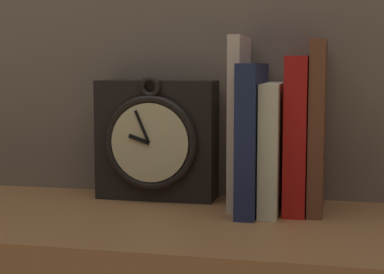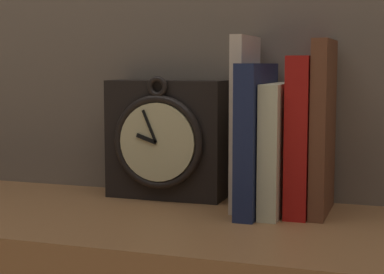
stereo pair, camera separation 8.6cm
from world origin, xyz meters
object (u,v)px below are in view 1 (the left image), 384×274
(clock, at_px, (156,140))
(book_slot3_red, at_px, (297,134))
(book_slot0_cream, at_px, (239,122))
(book_slot4_brown, at_px, (317,126))
(book_slot1_navy, at_px, (252,137))
(book_slot2_cream, at_px, (273,147))

(clock, bearing_deg, book_slot3_red, -7.34)
(book_slot0_cream, relative_size, book_slot4_brown, 1.03)
(book_slot3_red, relative_size, book_slot4_brown, 0.91)
(book_slot0_cream, xyz_separation_m, book_slot3_red, (0.09, -0.01, -0.01))
(book_slot1_navy, xyz_separation_m, book_slot2_cream, (0.03, 0.01, -0.01))
(clock, height_order, book_slot1_navy, book_slot1_navy)
(clock, xyz_separation_m, book_slot3_red, (0.22, -0.03, 0.02))
(clock, relative_size, book_slot3_red, 0.87)
(book_slot0_cream, relative_size, book_slot2_cream, 1.37)
(book_slot1_navy, bearing_deg, book_slot0_cream, 135.93)
(book_slot3_red, bearing_deg, book_slot0_cream, 175.78)
(book_slot2_cream, xyz_separation_m, book_slot4_brown, (0.06, 0.01, 0.03))
(clock, relative_size, book_slot0_cream, 0.77)
(book_slot0_cream, distance_m, book_slot4_brown, 0.11)
(book_slot2_cream, height_order, book_slot4_brown, book_slot4_brown)
(book_slot0_cream, bearing_deg, book_slot3_red, -4.22)
(clock, xyz_separation_m, book_slot0_cream, (0.13, -0.02, 0.03))
(book_slot2_cream, relative_size, book_slot4_brown, 0.75)
(book_slot0_cream, relative_size, book_slot1_navy, 1.19)
(book_slot1_navy, distance_m, book_slot3_red, 0.07)
(book_slot2_cream, height_order, book_slot3_red, book_slot3_red)
(clock, xyz_separation_m, book_slot2_cream, (0.19, -0.04, -0.00))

